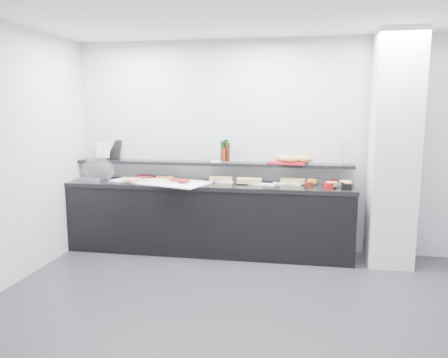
% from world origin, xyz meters
% --- Properties ---
extents(ground, '(5.00, 5.00, 0.00)m').
position_xyz_m(ground, '(0.00, 0.00, 0.00)').
color(ground, '#2D2D30').
rests_on(ground, ground).
extents(back_wall, '(5.00, 0.02, 2.70)m').
position_xyz_m(back_wall, '(0.00, 2.00, 1.35)').
color(back_wall, silver).
rests_on(back_wall, ground).
extents(column, '(0.50, 0.50, 2.70)m').
position_xyz_m(column, '(1.50, 1.65, 1.35)').
color(column, silver).
rests_on(column, ground).
extents(buffet_cabinet, '(3.60, 0.60, 0.85)m').
position_xyz_m(buffet_cabinet, '(-0.70, 1.70, 0.42)').
color(buffet_cabinet, black).
rests_on(buffet_cabinet, ground).
extents(counter_top, '(3.62, 0.62, 0.05)m').
position_xyz_m(counter_top, '(-0.70, 1.70, 0.88)').
color(counter_top, black).
rests_on(counter_top, buffet_cabinet).
extents(wall_shelf, '(3.60, 0.25, 0.04)m').
position_xyz_m(wall_shelf, '(-0.70, 1.88, 1.13)').
color(wall_shelf, black).
rests_on(wall_shelf, back_wall).
extents(cloche_base, '(0.44, 0.32, 0.04)m').
position_xyz_m(cloche_base, '(-2.29, 1.73, 0.92)').
color(cloche_base, silver).
rests_on(cloche_base, counter_top).
extents(cloche_dome, '(0.47, 0.34, 0.34)m').
position_xyz_m(cloche_dome, '(-2.18, 1.70, 1.03)').
color(cloche_dome, white).
rests_on(cloche_dome, cloche_base).
extents(linen_runner, '(1.37, 0.94, 0.01)m').
position_xyz_m(linen_runner, '(-1.31, 1.68, 0.91)').
color(linen_runner, white).
rests_on(linen_runner, counter_top).
extents(platter_meat_a, '(0.36, 0.30, 0.01)m').
position_xyz_m(platter_meat_a, '(-1.73, 1.85, 0.92)').
color(platter_meat_a, silver).
rests_on(platter_meat_a, linen_runner).
extents(food_meat_a, '(0.29, 0.23, 0.02)m').
position_xyz_m(food_meat_a, '(-1.59, 1.85, 0.94)').
color(food_meat_a, maroon).
rests_on(food_meat_a, platter_meat_a).
extents(platter_salmon, '(0.31, 0.26, 0.01)m').
position_xyz_m(platter_salmon, '(-1.41, 1.79, 0.92)').
color(platter_salmon, white).
rests_on(platter_salmon, linen_runner).
extents(food_salmon, '(0.25, 0.19, 0.02)m').
position_xyz_m(food_salmon, '(-1.30, 1.82, 0.94)').
color(food_salmon, '#C67828').
rests_on(food_salmon, platter_salmon).
extents(platter_cheese, '(0.31, 0.26, 0.01)m').
position_xyz_m(platter_cheese, '(-1.54, 1.57, 0.92)').
color(platter_cheese, white).
rests_on(platter_cheese, linen_runner).
extents(food_cheese, '(0.25, 0.20, 0.02)m').
position_xyz_m(food_cheese, '(-1.66, 1.52, 0.94)').
color(food_cheese, '#EAC15B').
rests_on(food_cheese, platter_cheese).
extents(platter_meat_b, '(0.32, 0.25, 0.01)m').
position_xyz_m(platter_meat_b, '(-1.18, 1.60, 0.92)').
color(platter_meat_b, white).
rests_on(platter_meat_b, linen_runner).
extents(food_meat_b, '(0.23, 0.17, 0.02)m').
position_xyz_m(food_meat_b, '(-1.03, 1.60, 0.94)').
color(food_meat_b, maroon).
rests_on(food_meat_b, platter_meat_b).
extents(sandwich_plate_left, '(0.37, 0.20, 0.01)m').
position_xyz_m(sandwich_plate_left, '(-0.56, 1.80, 0.91)').
color(sandwich_plate_left, white).
rests_on(sandwich_plate_left, counter_top).
extents(sandwich_food_left, '(0.30, 0.19, 0.06)m').
position_xyz_m(sandwich_food_left, '(-0.56, 1.80, 0.94)').
color(sandwich_food_left, tan).
rests_on(sandwich_food_left, sandwich_plate_left).
extents(tongs_left, '(0.16, 0.05, 0.01)m').
position_xyz_m(tongs_left, '(-0.58, 1.77, 0.92)').
color(tongs_left, silver).
rests_on(tongs_left, sandwich_plate_left).
extents(sandwich_plate_mid, '(0.35, 0.19, 0.01)m').
position_xyz_m(sandwich_plate_mid, '(-0.02, 1.69, 0.91)').
color(sandwich_plate_mid, white).
rests_on(sandwich_plate_mid, counter_top).
extents(sandwich_food_mid, '(0.30, 0.11, 0.06)m').
position_xyz_m(sandwich_food_mid, '(-0.18, 1.70, 0.94)').
color(sandwich_food_mid, '#D5BD6F').
rests_on(sandwich_food_mid, sandwich_plate_mid).
extents(tongs_mid, '(0.16, 0.02, 0.01)m').
position_xyz_m(tongs_mid, '(-0.23, 1.66, 0.92)').
color(tongs_mid, silver).
rests_on(tongs_mid, sandwich_plate_mid).
extents(sandwich_plate_right, '(0.37, 0.19, 0.01)m').
position_xyz_m(sandwich_plate_right, '(0.29, 1.82, 0.91)').
color(sandwich_plate_right, white).
rests_on(sandwich_plate_right, counter_top).
extents(sandwich_food_right, '(0.31, 0.15, 0.06)m').
position_xyz_m(sandwich_food_right, '(0.36, 1.81, 0.94)').
color(sandwich_food_right, tan).
rests_on(sandwich_food_right, sandwich_plate_right).
extents(tongs_right, '(0.14, 0.09, 0.01)m').
position_xyz_m(tongs_right, '(0.31, 1.71, 0.92)').
color(tongs_right, silver).
rests_on(tongs_right, sandwich_plate_right).
extents(bowl_glass_fruit, '(0.18, 0.18, 0.07)m').
position_xyz_m(bowl_glass_fruit, '(0.70, 1.83, 0.94)').
color(bowl_glass_fruit, silver).
rests_on(bowl_glass_fruit, counter_top).
extents(fill_glass_fruit, '(0.13, 0.13, 0.05)m').
position_xyz_m(fill_glass_fruit, '(0.59, 1.78, 0.95)').
color(fill_glass_fruit, orange).
rests_on(fill_glass_fruit, bowl_glass_fruit).
extents(bowl_black_jam, '(0.18, 0.18, 0.07)m').
position_xyz_m(bowl_black_jam, '(0.89, 1.79, 0.94)').
color(bowl_black_jam, black).
rests_on(bowl_black_jam, counter_top).
extents(fill_black_jam, '(0.15, 0.15, 0.05)m').
position_xyz_m(fill_black_jam, '(0.88, 1.81, 0.95)').
color(fill_black_jam, '#57190C').
rests_on(fill_black_jam, bowl_black_jam).
extents(bowl_glass_cream, '(0.25, 0.25, 0.07)m').
position_xyz_m(bowl_glass_cream, '(1.01, 1.84, 0.94)').
color(bowl_glass_cream, white).
rests_on(bowl_glass_cream, counter_top).
extents(fill_glass_cream, '(0.19, 0.19, 0.05)m').
position_xyz_m(fill_glass_cream, '(0.98, 1.76, 0.95)').
color(fill_glass_cream, silver).
rests_on(fill_glass_cream, bowl_glass_cream).
extents(bowl_red_jam, '(0.15, 0.15, 0.07)m').
position_xyz_m(bowl_red_jam, '(0.77, 1.56, 0.94)').
color(bowl_red_jam, maroon).
rests_on(bowl_red_jam, counter_top).
extents(fill_red_jam, '(0.13, 0.13, 0.05)m').
position_xyz_m(fill_red_jam, '(0.55, 1.56, 0.95)').
color(fill_red_jam, '#5B140D').
rests_on(fill_red_jam, bowl_red_jam).
extents(bowl_glass_salmon, '(0.19, 0.19, 0.07)m').
position_xyz_m(bowl_glass_salmon, '(0.93, 1.61, 0.94)').
color(bowl_glass_salmon, white).
rests_on(bowl_glass_salmon, counter_top).
extents(fill_glass_salmon, '(0.16, 0.16, 0.05)m').
position_xyz_m(fill_glass_salmon, '(0.81, 1.63, 0.95)').
color(fill_glass_salmon, orange).
rests_on(fill_glass_salmon, bowl_glass_salmon).
extents(bowl_black_fruit, '(0.16, 0.16, 0.07)m').
position_xyz_m(bowl_black_fruit, '(0.98, 1.57, 0.94)').
color(bowl_black_fruit, black).
rests_on(bowl_black_fruit, counter_top).
extents(fill_black_fruit, '(0.12, 0.12, 0.05)m').
position_xyz_m(fill_black_fruit, '(1.00, 1.60, 0.95)').
color(fill_black_fruit, orange).
rests_on(fill_black_fruit, bowl_black_fruit).
extents(framed_print, '(0.25, 0.16, 0.26)m').
position_xyz_m(framed_print, '(-2.08, 1.99, 1.28)').
color(framed_print, black).
rests_on(framed_print, wall_shelf).
extents(print_art, '(0.20, 0.06, 0.22)m').
position_xyz_m(print_art, '(-2.21, 1.93, 1.28)').
color(print_art, beige).
rests_on(print_art, framed_print).
extents(condiment_tray, '(0.27, 0.19, 0.01)m').
position_xyz_m(condiment_tray, '(-0.57, 1.90, 1.16)').
color(condiment_tray, white).
rests_on(condiment_tray, wall_shelf).
extents(bottle_green_a, '(0.06, 0.06, 0.26)m').
position_xyz_m(bottle_green_a, '(-0.55, 1.89, 1.29)').
color(bottle_green_a, '#0E360F').
rests_on(bottle_green_a, condiment_tray).
extents(bottle_brown, '(0.06, 0.06, 0.24)m').
position_xyz_m(bottle_brown, '(-0.47, 1.86, 1.28)').
color(bottle_brown, '#3B1F0A').
rests_on(bottle_brown, condiment_tray).
extents(bottle_green_b, '(0.07, 0.07, 0.28)m').
position_xyz_m(bottle_green_b, '(-0.50, 1.91, 1.30)').
color(bottle_green_b, '#0E3417').
rests_on(bottle_green_b, condiment_tray).
extents(bottle_hot, '(0.05, 0.05, 0.18)m').
position_xyz_m(bottle_hot, '(-0.52, 1.82, 1.25)').
color(bottle_hot, '#A7130B').
rests_on(bottle_hot, condiment_tray).
extents(shaker_salt, '(0.04, 0.04, 0.07)m').
position_xyz_m(shaker_salt, '(-0.31, 1.86, 1.20)').
color(shaker_salt, white).
rests_on(shaker_salt, condiment_tray).
extents(shaker_pepper, '(0.03, 0.03, 0.07)m').
position_xyz_m(shaker_pepper, '(-0.31, 1.89, 1.20)').
color(shaker_pepper, white).
rests_on(shaker_pepper, condiment_tray).
extents(bread_tray, '(0.51, 0.40, 0.02)m').
position_xyz_m(bread_tray, '(0.29, 1.89, 1.16)').
color(bread_tray, maroon).
rests_on(bread_tray, wall_shelf).
extents(bread_roll_nw, '(0.16, 0.12, 0.08)m').
position_xyz_m(bread_roll_nw, '(0.21, 1.98, 1.21)').
color(bread_roll_nw, tan).
rests_on(bread_roll_nw, bread_tray).
extents(bread_roll_n, '(0.17, 0.13, 0.08)m').
position_xyz_m(bread_roll_n, '(0.46, 1.96, 1.21)').
color(bread_roll_n, '#AE7342').
rests_on(bread_roll_n, bread_tray).
extents(bread_roll_ne, '(0.15, 0.13, 0.08)m').
position_xyz_m(bread_roll_ne, '(0.47, 1.92, 1.21)').
color(bread_roll_ne, '#D7A952').
rests_on(bread_roll_ne, bread_tray).
extents(bread_roll_sw, '(0.16, 0.11, 0.08)m').
position_xyz_m(bread_roll_sw, '(0.31, 1.81, 1.21)').
color(bread_roll_sw, '#AF8943').
rests_on(bread_roll_sw, bread_tray).
extents(bread_roll_s, '(0.16, 0.13, 0.08)m').
position_xyz_m(bread_roll_s, '(0.36, 1.83, 1.21)').
color(bread_roll_s, '#B58245').
rests_on(bread_roll_s, bread_tray).
extents(bread_roll_se, '(0.12, 0.08, 0.08)m').
position_xyz_m(bread_roll_se, '(0.48, 1.84, 1.21)').
color(bread_roll_se, '#B97E46').
rests_on(bread_roll_se, bread_tray).
extents(bread_roll_midw, '(0.14, 0.09, 0.08)m').
position_xyz_m(bread_roll_midw, '(0.24, 1.87, 1.21)').
color(bread_roll_midw, gold).
rests_on(bread_roll_midw, bread_tray).
extents(bread_roll_mide, '(0.15, 0.11, 0.08)m').
position_xyz_m(bread_roll_mide, '(0.53, 1.89, 1.21)').
color(bread_roll_mide, '#BD8C48').
rests_on(bread_roll_mide, bread_tray).
extents(carafe, '(0.13, 0.13, 0.30)m').
position_xyz_m(carafe, '(1.00, 1.89, 1.30)').
color(carafe, white).
rests_on(carafe, wall_shelf).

